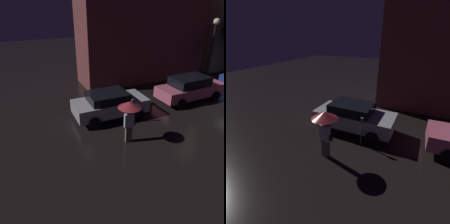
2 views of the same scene
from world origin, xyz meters
TOP-DOWN VIEW (x-y plane):
  - building_facade_left at (-4.73, 6.50)m, footprint 9.86×3.00m
  - parked_car_silver at (-9.81, 1.33)m, footprint 3.99×2.01m
  - parked_car_pink at (-4.19, 1.34)m, footprint 4.54×1.90m
  - pedestrian_with_umbrella at (-10.01, -1.22)m, footprint 1.01×1.01m
  - parking_meter at (-9.02, 0.23)m, footprint 0.12×0.10m
  - street_lamp_near at (-0.43, 3.67)m, footprint 0.46×0.46m

SIDE VIEW (x-z plane):
  - parked_car_silver at x=-9.81m, z-range 0.04..1.49m
  - parked_car_pink at x=-4.19m, z-range 0.02..1.56m
  - parking_meter at x=-9.02m, z-range 0.15..1.48m
  - pedestrian_with_umbrella at x=-10.01m, z-range 0.58..2.59m
  - street_lamp_near at x=-0.43m, z-range 1.04..5.67m
  - building_facade_left at x=-4.73m, z-range 0.00..7.38m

